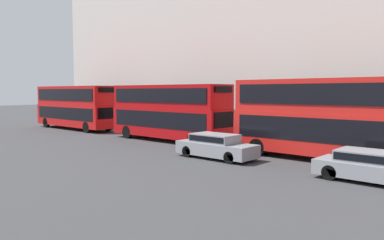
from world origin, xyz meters
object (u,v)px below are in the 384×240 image
Objects in this scene: bus_second_in_queue at (169,110)px; bus_third_in_queue at (75,105)px; car_hatchback at (216,145)px; pedestrian at (333,141)px; bus_leading at (333,116)px; car_dark_sedan at (369,165)px.

bus_third_in_queue reaches higher than bus_second_in_queue.
car_hatchback is 2.63× the size of pedestrian.
car_hatchback is 7.08m from pedestrian.
bus_leading reaches higher than car_hatchback.
bus_second_in_queue reaches higher than pedestrian.
bus_second_in_queue reaches higher than car_hatchback.
car_dark_sedan is 2.42× the size of pedestrian.
bus_second_in_queue reaches higher than car_dark_sedan.
pedestrian reaches higher than car_hatchback.
bus_third_in_queue is at bearing 90.00° from bus_second_in_queue.
bus_leading is 1.02× the size of bus_third_in_queue.
bus_second_in_queue is at bearing 64.60° from car_hatchback.
bus_leading reaches higher than bus_second_in_queue.
car_dark_sedan is (-3.40, -28.24, -1.63)m from bus_third_in_queue.
car_dark_sedan is (-3.40, -2.90, -1.73)m from bus_leading.
bus_second_in_queue is 13.05m from bus_third_in_queue.
bus_third_in_queue is (-0.00, 13.05, 0.01)m from bus_second_in_queue.
bus_leading is 1.06× the size of bus_second_in_queue.
car_hatchback is at bearing -115.40° from bus_second_in_queue.
car_dark_sedan is at bearing -90.00° from car_hatchback.
bus_leading is 2.58× the size of car_dark_sedan.
bus_leading is 6.38m from car_hatchback.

